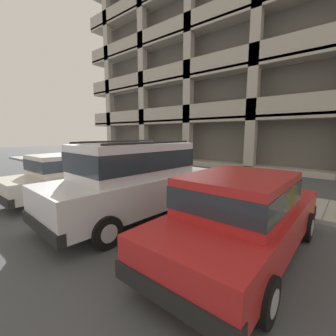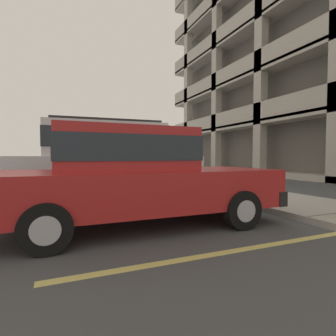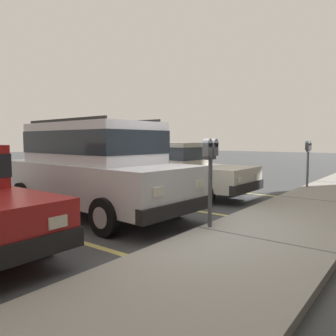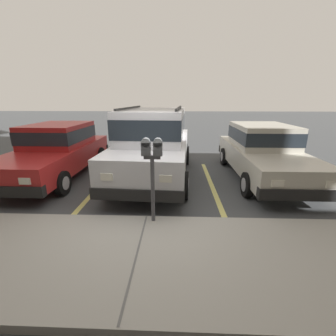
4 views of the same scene
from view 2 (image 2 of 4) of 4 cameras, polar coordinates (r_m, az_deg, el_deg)
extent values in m
cube|color=#444749|center=(8.01, 4.06, -5.94)|extent=(80.00, 80.00, 0.10)
cube|color=#9E9B93|center=(8.66, 11.78, -4.63)|extent=(40.00, 2.20, 0.12)
cube|color=#606060|center=(15.87, -4.89, -1.19)|extent=(0.03, 2.16, 0.00)
cube|color=#606060|center=(12.14, 0.97, -2.28)|extent=(0.03, 2.16, 0.00)
cube|color=#606060|center=(8.65, 11.78, -4.22)|extent=(0.03, 2.16, 0.00)
cube|color=#DBD16B|center=(11.88, -12.17, -3.01)|extent=(0.12, 4.80, 0.01)
cube|color=#DBD16B|center=(8.93, -8.52, -4.76)|extent=(0.12, 4.80, 0.01)
cube|color=#DBD16B|center=(6.06, -1.29, -8.13)|extent=(0.12, 4.80, 0.01)
cube|color=#DBD16B|center=(3.51, 18.13, -16.13)|extent=(0.12, 4.80, 0.01)
cube|color=silver|center=(7.09, -12.92, -0.74)|extent=(2.10, 4.80, 0.80)
cube|color=silver|center=(7.09, -13.38, 5.88)|extent=(1.78, 3.00, 0.84)
cube|color=#232B33|center=(7.09, -13.39, 6.05)|extent=(1.80, 3.03, 0.46)
cube|color=black|center=(7.73, 4.37, -2.51)|extent=(1.88, 0.26, 0.24)
cube|color=black|center=(7.22, -31.46, -3.21)|extent=(1.88, 0.26, 0.24)
cube|color=silver|center=(7.22, 6.59, -0.01)|extent=(0.24, 0.04, 0.14)
cube|color=silver|center=(8.25, 3.08, 0.30)|extent=(0.24, 0.04, 0.14)
cylinder|color=black|center=(6.59, 0.78, -4.40)|extent=(0.24, 0.67, 0.66)
cylinder|color=#B2B2B7|center=(6.59, 0.78, -4.40)|extent=(0.24, 0.37, 0.36)
cylinder|color=black|center=(8.30, -3.58, -3.01)|extent=(0.24, 0.67, 0.66)
cylinder|color=#B2B2B7|center=(8.30, -3.58, -3.01)|extent=(0.24, 0.37, 0.36)
cylinder|color=black|center=(6.21, -25.39, -5.05)|extent=(0.24, 0.67, 0.66)
cylinder|color=#B2B2B7|center=(6.21, -25.39, -5.05)|extent=(0.24, 0.37, 0.36)
cylinder|color=black|center=(8.00, -24.11, -3.42)|extent=(0.24, 0.67, 0.66)
cylinder|color=#B2B2B7|center=(8.00, -24.11, -3.42)|extent=(0.24, 0.37, 0.36)
cube|color=black|center=(6.46, -12.74, 10.34)|extent=(0.20, 2.62, 0.05)
cube|color=black|center=(7.81, -13.98, 8.93)|extent=(0.20, 2.62, 0.05)
cube|color=beige|center=(10.21, -16.23, -0.57)|extent=(1.70, 4.40, 0.60)
cube|color=beige|center=(10.17, -17.95, 2.89)|extent=(1.50, 1.98, 0.64)
cube|color=#232B33|center=(10.17, -17.96, 2.98)|extent=(1.52, 2.00, 0.35)
cube|color=black|center=(10.69, -4.64, -1.32)|extent=(1.73, 0.16, 0.24)
cube|color=black|center=(10.20, -28.36, -1.78)|extent=(1.73, 0.16, 0.24)
cube|color=silver|center=(10.20, -3.45, -0.15)|extent=(0.24, 0.03, 0.14)
cube|color=silver|center=(11.19, -5.25, 0.07)|extent=(0.24, 0.03, 0.14)
cylinder|color=black|center=(9.67, -7.58, -2.43)|extent=(0.16, 0.60, 0.60)
cylinder|color=#B2B2B7|center=(9.67, -7.58, -2.43)|extent=(0.18, 0.33, 0.33)
cylinder|color=black|center=(11.29, -9.81, -1.76)|extent=(0.16, 0.60, 0.60)
cylinder|color=#B2B2B7|center=(11.29, -9.81, -1.76)|extent=(0.18, 0.33, 0.33)
cylinder|color=black|center=(9.34, -23.96, -2.79)|extent=(0.16, 0.60, 0.60)
cylinder|color=#B2B2B7|center=(9.34, -23.96, -2.79)|extent=(0.18, 0.33, 0.33)
cylinder|color=black|center=(11.00, -23.80, -2.04)|extent=(0.16, 0.60, 0.60)
cylinder|color=#B2B2B7|center=(11.00, -23.80, -2.04)|extent=(0.18, 0.33, 0.33)
cube|color=red|center=(4.26, -5.91, -4.49)|extent=(1.73, 4.41, 0.60)
cube|color=red|center=(4.16, -9.92, 3.87)|extent=(1.51, 1.99, 0.64)
cube|color=#232B33|center=(4.16, -9.92, 4.09)|extent=(1.53, 2.02, 0.35)
cube|color=black|center=(5.31, 17.13, -5.18)|extent=(1.74, 0.17, 0.24)
cube|color=silver|center=(4.93, 21.52, -3.01)|extent=(0.24, 0.03, 0.14)
cube|color=silver|center=(5.73, 14.18, -2.18)|extent=(0.24, 0.03, 0.14)
cylinder|color=black|center=(4.20, 15.97, -8.82)|extent=(0.16, 0.60, 0.60)
cylinder|color=#B2B2B7|center=(4.20, 15.97, -8.82)|extent=(0.18, 0.33, 0.33)
cylinder|color=black|center=(5.58, 5.22, -5.96)|extent=(0.16, 0.60, 0.60)
cylinder|color=#B2B2B7|center=(5.58, 5.22, -5.96)|extent=(0.18, 0.33, 0.33)
cylinder|color=black|center=(3.33, -25.07, -11.93)|extent=(0.16, 0.60, 0.60)
cylinder|color=#B2B2B7|center=(3.33, -25.07, -11.93)|extent=(0.18, 0.33, 0.33)
cylinder|color=black|center=(4.96, -24.20, -7.22)|extent=(0.16, 0.60, 0.60)
cylinder|color=#B2B2B7|center=(4.96, -24.20, -7.22)|extent=(0.18, 0.33, 0.33)
cylinder|color=#47474C|center=(8.22, 5.79, -0.47)|extent=(0.07, 0.07, 1.16)
cube|color=#47474C|center=(8.22, 5.81, 3.79)|extent=(0.28, 0.06, 0.06)
cube|color=#515459|center=(8.31, 5.48, 4.74)|extent=(0.15, 0.11, 0.22)
cylinder|color=#9EA8B2|center=(8.31, 5.49, 5.50)|extent=(0.15, 0.11, 0.15)
cube|color=#B7B293|center=(8.28, 5.12, 4.48)|extent=(0.08, 0.01, 0.08)
cube|color=#515459|center=(8.13, 6.15, 4.79)|extent=(0.15, 0.11, 0.22)
cylinder|color=#9EA8B2|center=(8.14, 6.16, 5.56)|extent=(0.15, 0.11, 0.15)
cube|color=#B7B293|center=(8.10, 5.79, 4.53)|extent=(0.08, 0.01, 0.08)
cylinder|color=#595B60|center=(13.87, -6.26, 0.58)|extent=(0.07, 0.07, 1.11)
cube|color=#595B60|center=(13.87, -6.27, 3.00)|extent=(0.28, 0.06, 0.06)
cube|color=#424447|center=(13.97, -6.39, 3.57)|extent=(0.15, 0.11, 0.22)
cylinder|color=#8C99A3|center=(13.97, -6.40, 4.02)|extent=(0.15, 0.11, 0.15)
cube|color=#B7B293|center=(13.95, -6.63, 3.41)|extent=(0.08, 0.01, 0.08)
cube|color=#424447|center=(13.77, -6.16, 3.59)|extent=(0.15, 0.11, 0.22)
cylinder|color=#8C99A3|center=(13.78, -6.16, 4.05)|extent=(0.15, 0.11, 0.15)
cube|color=#B7B293|center=(13.76, -6.39, 3.43)|extent=(0.08, 0.01, 0.08)
cube|color=#A8A093|center=(13.31, 32.65, 13.23)|extent=(32.00, 0.20, 1.10)
cube|color=#A8A093|center=(25.06, 4.39, 20.73)|extent=(0.60, 0.50, 18.00)
cube|color=#A8A093|center=(21.35, 10.56, 24.04)|extent=(0.60, 0.50, 18.00)
cube|color=#A8A093|center=(18.03, 19.68, 28.21)|extent=(0.60, 0.50, 18.00)
camera|label=1|loc=(3.90, -69.30, 17.32)|focal=24.00mm
camera|label=3|loc=(7.17, 47.92, 5.63)|focal=35.00mm
camera|label=4|loc=(10.80, 22.11, 8.26)|focal=24.00mm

